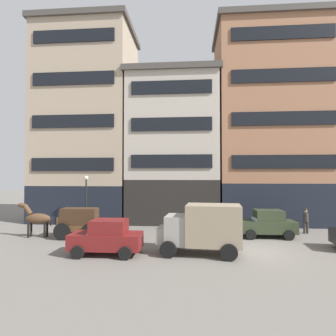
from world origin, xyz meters
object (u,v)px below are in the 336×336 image
object	(u,v)px
cargo_wagon	(79,221)
sedan_parked_curb	(267,224)
sedan_dark	(107,237)
pedestrian_officer	(306,220)
draft_horse	(37,218)
delivery_truck_near	(202,227)
streetlamp_curbside	(86,194)

from	to	relation	value
cargo_wagon	sedan_parked_curb	world-z (taller)	cargo_wagon
sedan_dark	sedan_parked_curb	distance (m)	10.69
sedan_parked_curb	pedestrian_officer	world-z (taller)	sedan_parked_curb
draft_horse	delivery_truck_near	bearing A→B (deg)	-16.01
cargo_wagon	sedan_dark	distance (m)	4.74
delivery_truck_near	sedan_dark	xyz separation A→B (m)	(-5.00, -0.49, -0.51)
cargo_wagon	streetlamp_curbside	size ratio (longest dim) A/B	0.72
pedestrian_officer	sedan_parked_curb	bearing A→B (deg)	-155.02
streetlamp_curbside	sedan_dark	bearing A→B (deg)	-61.07
sedan_dark	pedestrian_officer	distance (m)	14.12
draft_horse	sedan_dark	world-z (taller)	draft_horse
cargo_wagon	sedan_dark	bearing A→B (deg)	-50.25
draft_horse	delivery_truck_near	distance (m)	11.42
cargo_wagon	pedestrian_officer	distance (m)	15.88
draft_horse	streetlamp_curbside	distance (m)	4.16
cargo_wagon	sedan_dark	size ratio (longest dim) A/B	0.80
sedan_dark	draft_horse	bearing A→B (deg)	148.66
draft_horse	sedan_parked_curb	bearing A→B (deg)	4.65
draft_horse	sedan_parked_curb	world-z (taller)	draft_horse
cargo_wagon	sedan_parked_curb	distance (m)	12.59
draft_horse	sedan_dark	size ratio (longest dim) A/B	0.63
sedan_parked_curb	pedestrian_officer	xyz separation A→B (m)	(3.12, 1.45, 0.07)
draft_horse	sedan_parked_curb	xyz separation A→B (m)	(15.48, 1.26, -0.36)
streetlamp_curbside	delivery_truck_near	bearing A→B (deg)	-36.04
sedan_dark	sedan_parked_curb	size ratio (longest dim) A/B	1.00
cargo_wagon	pedestrian_officer	xyz separation A→B (m)	(15.64, 2.71, -0.17)
delivery_truck_near	pedestrian_officer	xyz separation A→B (m)	(7.62, 5.86, -0.44)
delivery_truck_near	pedestrian_officer	bearing A→B (deg)	37.59
delivery_truck_near	streetlamp_curbside	world-z (taller)	streetlamp_curbside
delivery_truck_near	sedan_dark	distance (m)	5.05
delivery_truck_near	sedan_parked_curb	world-z (taller)	delivery_truck_near
pedestrian_officer	streetlamp_curbside	bearing A→B (deg)	178.08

